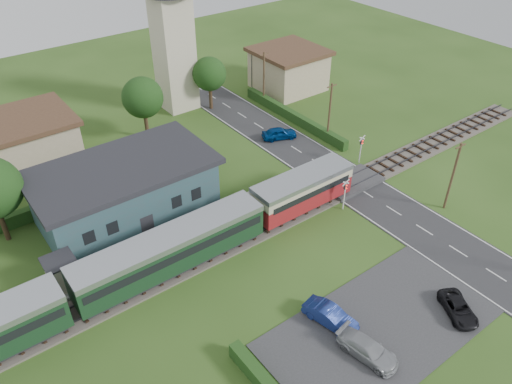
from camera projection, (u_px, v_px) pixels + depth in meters
ground at (288, 233)px, 44.10m from camera, size 120.00×120.00×0.00m
railway_track at (274, 221)px, 45.34m from camera, size 76.00×3.20×0.49m
road at (366, 193)px, 48.96m from camera, size 6.00×70.00×0.05m
car_park at (379, 328)px, 35.54m from camera, size 17.00×9.00×0.08m
crossing_deck at (351, 182)px, 50.15m from camera, size 6.20×3.40×0.45m
platform at (159, 245)px, 42.48m from camera, size 30.00×3.00×0.45m
equipment_hut at (62, 272)px, 37.70m from camera, size 2.30×2.30×2.55m
station_building at (125, 190)px, 44.82m from camera, size 16.00×9.00×5.30m
train at (134, 267)px, 37.56m from camera, size 43.20×2.90×3.40m
church_tower at (172, 27)px, 58.81m from camera, size 6.00×6.00×17.60m
house_west at (22, 143)px, 51.44m from camera, size 10.80×8.80×5.50m
house_east at (289, 69)px, 67.85m from camera, size 8.80×8.80×5.50m
hedge_roadside at (293, 117)px, 61.09m from camera, size 0.80×18.00×1.20m
hedge_station at (109, 186)px, 48.94m from camera, size 22.00×0.80×1.30m
tree_b at (143, 98)px, 55.18m from camera, size 4.60×4.60×7.34m
tree_c at (209, 74)px, 61.57m from camera, size 4.20×4.20×6.78m
utility_pole_b at (453, 176)px, 45.01m from camera, size 1.40×0.22×7.00m
utility_pole_c at (330, 112)px, 55.42m from camera, size 1.40×0.22×7.00m
utility_pole_d at (264, 78)px, 63.23m from camera, size 1.40×0.22×7.00m
crossing_signal_near at (345, 190)px, 45.71m from camera, size 0.84×0.28×3.28m
crossing_signal_far at (361, 145)px, 52.35m from camera, size 0.84×0.28×3.28m
streetlamp_east at (252, 67)px, 67.71m from camera, size 0.30×0.30×5.15m
car_on_road at (279, 133)px, 57.41m from camera, size 4.31×2.99×1.36m
car_park_blue at (330, 316)px, 35.52m from camera, size 2.31×4.32×1.35m
car_park_silver at (368, 349)px, 33.27m from camera, size 2.54×4.62×1.27m
car_park_dark at (458, 308)px, 36.29m from camera, size 3.30×4.14×1.05m
pedestrian_near at (212, 211)px, 44.45m from camera, size 0.78×0.66×1.80m
pedestrian_far at (114, 263)px, 39.32m from camera, size 0.73×0.85×1.52m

